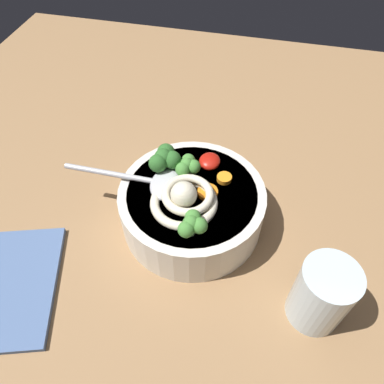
% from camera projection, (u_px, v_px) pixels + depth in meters
% --- Properties ---
extents(table_slab, '(1.23, 1.23, 0.04)m').
position_uv_depth(table_slab, '(212.00, 251.00, 0.54)').
color(table_slab, '#936D47').
rests_on(table_slab, ground).
extents(soup_bowl, '(0.21, 0.21, 0.07)m').
position_uv_depth(soup_bowl, '(192.00, 206.00, 0.53)').
color(soup_bowl, silver).
rests_on(soup_bowl, table_slab).
extents(noodle_pile, '(0.10, 0.10, 0.04)m').
position_uv_depth(noodle_pile, '(185.00, 198.00, 0.48)').
color(noodle_pile, beige).
rests_on(noodle_pile, soup_bowl).
extents(soup_spoon, '(0.06, 0.17, 0.02)m').
position_uv_depth(soup_spoon, '(157.00, 182.00, 0.50)').
color(soup_spoon, '#B7B7BC').
rests_on(soup_spoon, soup_bowl).
extents(chili_sauce_dollop, '(0.03, 0.03, 0.02)m').
position_uv_depth(chili_sauce_dollop, '(210.00, 161.00, 0.53)').
color(chili_sauce_dollop, '#B2190F').
rests_on(chili_sauce_dollop, soup_bowl).
extents(broccoli_floret_beside_noodles, '(0.05, 0.04, 0.04)m').
position_uv_depth(broccoli_floret_beside_noodles, '(165.00, 158.00, 0.51)').
color(broccoli_floret_beside_noodles, '#7A9E60').
rests_on(broccoli_floret_beside_noodles, soup_bowl).
extents(broccoli_floret_front, '(0.04, 0.03, 0.03)m').
position_uv_depth(broccoli_floret_front, '(192.00, 224.00, 0.44)').
color(broccoli_floret_front, '#7A9E60').
rests_on(broccoli_floret_front, soup_bowl).
extents(broccoli_floret_left, '(0.04, 0.03, 0.03)m').
position_uv_depth(broccoli_floret_left, '(188.00, 166.00, 0.51)').
color(broccoli_floret_left, '#7A9E60').
rests_on(broccoli_floret_left, soup_bowl).
extents(carrot_slice_beside_chili, '(0.02, 0.02, 0.01)m').
position_uv_depth(carrot_slice_beside_chili, '(225.00, 178.00, 0.51)').
color(carrot_slice_beside_chili, orange).
rests_on(carrot_slice_beside_chili, soup_bowl).
extents(carrot_slice_far, '(0.03, 0.03, 0.01)m').
position_uv_depth(carrot_slice_far, '(208.00, 192.00, 0.50)').
color(carrot_slice_far, orange).
rests_on(carrot_slice_far, soup_bowl).
extents(drinking_glass, '(0.07, 0.07, 0.10)m').
position_uv_depth(drinking_glass, '(322.00, 294.00, 0.42)').
color(drinking_glass, silver).
rests_on(drinking_glass, table_slab).
extents(folded_napkin, '(0.20, 0.16, 0.01)m').
position_uv_depth(folded_napkin, '(11.00, 286.00, 0.48)').
color(folded_napkin, '#4C6693').
rests_on(folded_napkin, table_slab).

